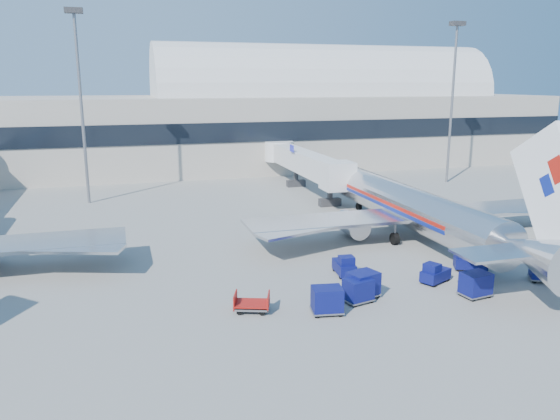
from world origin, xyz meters
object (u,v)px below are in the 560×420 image
object	(u,v)px
cart_train_c	(327,300)
jetbridge_near	(301,161)
tug_lead	(435,273)
cart_train_a	(363,284)
tug_left	(344,266)
cart_solo_far	(545,269)
airliner_main	(416,209)
cart_open_red	(252,305)
barrier_mid	(534,232)
cart_solo_near	(476,284)
tug_right	(469,261)
mast_west	(79,79)
mast_east	(454,79)
barrier_near	(504,235)
cart_train_b	(358,290)

from	to	relation	value
cart_train_c	jetbridge_near	bearing A→B (deg)	82.66
tug_lead	cart_train_a	size ratio (longest dim) A/B	1.11
tug_left	cart_solo_far	world-z (taller)	cart_solo_far
tug_left	airliner_main	bearing A→B (deg)	-48.78
airliner_main	cart_open_red	bearing A→B (deg)	-147.50
tug_left	cart_train_c	bearing A→B (deg)	154.44
barrier_mid	cart_solo_near	xyz separation A→B (m)	(-14.53, -11.20, 0.47)
tug_right	cart_train_c	xyz separation A→B (m)	(-13.71, -4.60, 0.20)
barrier_mid	tug_left	xyz separation A→B (m)	(-21.45, -4.65, 0.30)
mast_west	cart_solo_near	xyz separation A→B (m)	(26.77, -39.20, -13.87)
mast_east	barrier_mid	world-z (taller)	mast_east
barrier_near	cart_train_c	xyz separation A→B (m)	(-22.01, -10.95, 0.48)
mast_east	cart_train_a	xyz separation A→B (m)	(-30.70, -37.16, -13.82)
barrier_mid	tug_lead	xyz separation A→B (m)	(-15.73, -8.02, 0.26)
tug_lead	cart_train_b	size ratio (longest dim) A/B	1.25
mast_east	cart_train_a	size ratio (longest dim) A/B	9.31
cart_train_c	barrier_near	bearing A→B (deg)	35.38
cart_train_a	cart_train_b	size ratio (longest dim) A/B	1.13
tug_right	cart_solo_far	bearing A→B (deg)	-19.41
barrier_mid	cart_solo_far	size ratio (longest dim) A/B	1.18
jetbridge_near	cart_train_c	distance (m)	41.52
tug_left	cart_solo_near	distance (m)	9.52
tug_right	cart_solo_far	world-z (taller)	cart_solo_far
tug_lead	tug_left	bearing A→B (deg)	123.24
jetbridge_near	cart_train_a	bearing A→B (deg)	-102.33
barrier_near	cart_train_b	world-z (taller)	cart_train_b
barrier_near	tug_left	xyz separation A→B (m)	(-18.15, -4.65, 0.30)
jetbridge_near	cart_train_c	bearing A→B (deg)	-106.28
tug_lead	cart_train_c	xyz separation A→B (m)	(-9.58, -2.92, 0.22)
airliner_main	cart_solo_far	bearing A→B (deg)	-74.29
tug_right	cart_train_a	distance (m)	10.77
mast_west	cart_train_c	bearing A→B (deg)	-67.68
barrier_mid	cart_solo_far	bearing A→B (deg)	-127.69
jetbridge_near	cart_solo_near	xyz separation A→B (m)	(-0.83, -40.01, -3.01)
tug_right	jetbridge_near	bearing A→B (deg)	118.09
airliner_main	barrier_near	size ratio (longest dim) A/B	12.42
cart_solo_far	cart_open_red	distance (m)	22.04
cart_open_red	mast_west	bearing A→B (deg)	126.52
tug_lead	cart_solo_near	bearing A→B (deg)	-95.50
cart_solo_near	jetbridge_near	bearing A→B (deg)	80.17
cart_open_red	barrier_near	bearing A→B (deg)	38.65
mast_east	barrier_near	size ratio (longest dim) A/B	7.53
tug_lead	cart_solo_near	xyz separation A→B (m)	(1.20, -3.18, 0.21)
cart_open_red	cart_solo_far	bearing A→B (deg)	17.33
cart_solo_near	cart_solo_far	bearing A→B (deg)	0.98
cart_train_a	mast_west	bearing A→B (deg)	100.56
cart_train_b	cart_solo_far	size ratio (longest dim) A/B	0.85
jetbridge_near	mast_east	size ratio (longest dim) A/B	1.22
airliner_main	cart_train_c	xyz separation A→B (m)	(-14.01, -13.45, -1.99)
mast_west	tug_left	world-z (taller)	mast_west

